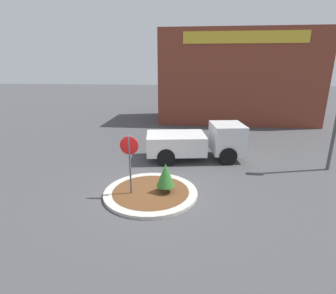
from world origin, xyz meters
name	(u,v)px	position (x,y,z in m)	size (l,w,h in m)	color
ground_plane	(151,194)	(0.00, 0.00, 0.00)	(120.00, 120.00, 0.00)	#474749
traffic_island	(151,193)	(0.00, 0.00, 0.07)	(3.80, 3.80, 0.13)	#BCB7AD
stop_sign	(130,155)	(-0.75, -0.24, 1.73)	(0.72, 0.07, 2.50)	#4C4C51
island_shrub	(166,175)	(0.61, 0.02, 0.87)	(0.73, 0.73, 1.21)	brown
utility_truck	(198,141)	(1.90, 4.45, 1.01)	(5.49, 2.88, 1.96)	silver
storefront_building	(236,77)	(5.33, 15.65, 3.94)	(13.60, 6.07, 7.86)	brown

